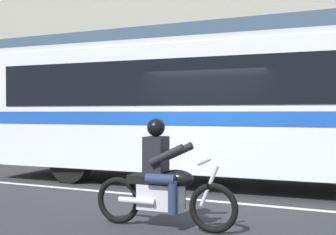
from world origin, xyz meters
The scene contains 6 objects.
ground_plane centered at (0.00, 0.00, 0.00)m, with size 60.00×60.00×0.00m, color #2B2B2D.
sidewalk_curb centered at (0.00, 5.10, 0.07)m, with size 28.00×3.80×0.15m, color #B7B2A8.
lane_center_stripe centered at (0.00, -0.60, 0.00)m, with size 26.60×0.14×0.01m, color silver.
transit_bus centered at (0.25, 1.19, 1.88)m, with size 11.50×3.06×3.22m.
motorcycle_with_rider centered at (0.27, -2.61, 0.66)m, with size 2.14×0.64×1.56m.
fire_hydrant centered at (-0.85, 3.79, 0.52)m, with size 0.22×0.30×0.75m.
Camera 1 is at (2.71, -8.04, 1.65)m, focal length 44.82 mm.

